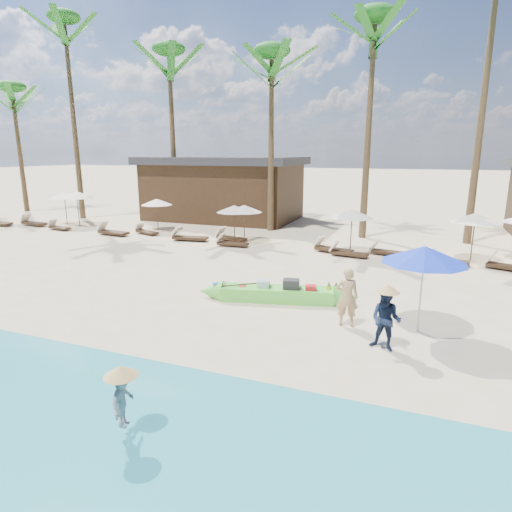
% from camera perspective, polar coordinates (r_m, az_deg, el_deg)
% --- Properties ---
extents(ground, '(240.00, 240.00, 0.00)m').
position_cam_1_polar(ground, '(12.06, -5.53, -8.86)').
color(ground, beige).
rests_on(ground, ground).
extents(wet_sand_strip, '(240.00, 4.50, 0.01)m').
position_cam_1_polar(wet_sand_strip, '(8.44, -21.94, -20.50)').
color(wet_sand_strip, tan).
rests_on(wet_sand_strip, ground).
extents(green_canoe, '(5.60, 1.65, 0.72)m').
position_cam_1_polar(green_canoe, '(13.65, 2.81, -5.00)').
color(green_canoe, '#5CDF44').
rests_on(green_canoe, ground).
extents(tourist, '(0.65, 0.48, 1.64)m').
position_cam_1_polar(tourist, '(11.80, 12.04, -5.37)').
color(tourist, tan).
rests_on(tourist, ground).
extents(vendor_green, '(0.84, 0.72, 1.51)m').
position_cam_1_polar(vendor_green, '(10.66, 16.92, -8.17)').
color(vendor_green, '#15203B').
rests_on(vendor_green, ground).
extents(vendor_yellow, '(0.49, 0.69, 0.97)m').
position_cam_1_polar(vendor_yellow, '(7.71, -17.31, -17.79)').
color(vendor_yellow, gray).
rests_on(vendor_yellow, ground).
extents(blue_umbrella, '(2.15, 2.15, 2.31)m').
position_cam_1_polar(blue_umbrella, '(11.63, 21.55, 0.18)').
color(blue_umbrella, '#99999E').
rests_on(blue_umbrella, ground).
extents(resort_parasol_1, '(2.03, 2.03, 2.09)m').
position_cam_1_polar(resort_parasol_1, '(30.66, -24.19, 7.38)').
color(resort_parasol_1, '#3B2718').
rests_on(resort_parasol_1, ground).
extents(lounger_1_right, '(1.96, 0.79, 0.65)m').
position_cam_1_polar(lounger_1_right, '(31.14, -27.63, 3.99)').
color(lounger_1_right, '#3B2718').
rests_on(lounger_1_right, ground).
extents(resort_parasol_2, '(2.13, 2.13, 2.20)m').
position_cam_1_polar(resort_parasol_2, '(29.75, -22.79, 7.54)').
color(resort_parasol_2, '#3B2718').
rests_on(resort_parasol_2, ground).
extents(lounger_2_left, '(1.69, 0.77, 0.55)m').
position_cam_1_polar(lounger_2_left, '(28.75, -24.85, 3.54)').
color(lounger_2_left, '#3B2718').
rests_on(lounger_2_left, ground).
extents(resort_parasol_3, '(1.85, 1.85, 1.91)m').
position_cam_1_polar(resort_parasol_3, '(26.40, -13.11, 7.03)').
color(resort_parasol_3, '#3B2718').
rests_on(resort_parasol_3, ground).
extents(lounger_3_left, '(2.04, 0.81, 0.68)m').
position_cam_1_polar(lounger_3_left, '(25.79, -18.71, 3.15)').
color(lounger_3_left, '#3B2718').
rests_on(lounger_3_left, ground).
extents(lounger_3_right, '(1.71, 0.99, 0.55)m').
position_cam_1_polar(lounger_3_right, '(25.52, -14.48, 3.24)').
color(lounger_3_right, '#3B2718').
rests_on(lounger_3_right, ground).
extents(resort_parasol_4, '(1.87, 1.87, 1.93)m').
position_cam_1_polar(resort_parasol_4, '(22.45, -2.92, 6.30)').
color(resort_parasol_4, '#3B2718').
rests_on(resort_parasol_4, ground).
extents(lounger_4_left, '(2.04, 0.89, 0.67)m').
position_cam_1_polar(lounger_4_left, '(23.15, -9.10, 2.57)').
color(lounger_4_left, '#3B2718').
rests_on(lounger_4_left, ground).
extents(lounger_4_right, '(1.89, 1.02, 0.61)m').
position_cam_1_polar(lounger_4_right, '(22.92, -3.54, 2.56)').
color(lounger_4_right, '#3B2718').
rests_on(lounger_4_right, ground).
extents(resort_parasol_5, '(1.89, 1.89, 1.95)m').
position_cam_1_polar(resort_parasol_5, '(22.38, -1.59, 6.33)').
color(resort_parasol_5, '#3B2718').
rests_on(resort_parasol_5, ground).
extents(lounger_5_left, '(1.68, 0.60, 0.56)m').
position_cam_1_polar(lounger_5_left, '(21.53, -3.42, 1.79)').
color(lounger_5_left, '#3B2718').
rests_on(lounger_5_left, ground).
extents(resort_parasol_6, '(1.99, 1.99, 2.05)m').
position_cam_1_polar(resort_parasol_6, '(20.35, 12.69, 5.53)').
color(resort_parasol_6, '#3B2718').
rests_on(resort_parasol_6, ground).
extents(lounger_6_left, '(1.99, 1.12, 0.65)m').
position_cam_1_polar(lounger_6_left, '(20.46, 9.99, 1.06)').
color(lounger_6_left, '#3B2718').
rests_on(lounger_6_left, ground).
extents(lounger_6_right, '(1.79, 0.76, 0.59)m').
position_cam_1_polar(lounger_6_right, '(19.82, 12.00, 0.50)').
color(lounger_6_right, '#3B2718').
rests_on(lounger_6_right, ground).
extents(resort_parasol_7, '(2.03, 2.03, 2.09)m').
position_cam_1_polar(resort_parasol_7, '(20.55, 27.21, 4.54)').
color(resort_parasol_7, '#3B2718').
rests_on(resort_parasol_7, ground).
extents(lounger_7_left, '(1.88, 0.87, 0.61)m').
position_cam_1_polar(lounger_7_left, '(20.50, 17.20, 0.63)').
color(lounger_7_left, '#3B2718').
rests_on(lounger_7_left, ground).
extents(lounger_7_right, '(1.74, 0.62, 0.58)m').
position_cam_1_polar(lounger_7_right, '(19.73, 23.90, -0.46)').
color(lounger_7_right, '#3B2718').
rests_on(lounger_7_right, ground).
extents(lounger_8_left, '(1.92, 1.14, 0.62)m').
position_cam_1_polar(lounger_8_left, '(19.86, 30.51, -1.07)').
color(lounger_8_left, '#3B2718').
rests_on(lounger_8_left, ground).
extents(palm_0, '(2.08, 2.08, 9.90)m').
position_cam_1_polar(palm_0, '(39.24, -29.59, 17.09)').
color(palm_0, brown).
rests_on(palm_0, ground).
extents(palm_1, '(2.08, 2.08, 13.60)m').
position_cam_1_polar(palm_1, '(33.58, -23.84, 23.24)').
color(palm_1, brown).
rests_on(palm_1, ground).
extents(palm_2, '(2.08, 2.08, 11.33)m').
position_cam_1_polar(palm_2, '(29.78, -11.39, 22.24)').
color(palm_2, brown).
rests_on(palm_2, ground).
extents(palm_3, '(2.08, 2.08, 10.52)m').
position_cam_1_polar(palm_3, '(25.93, 2.09, 22.45)').
color(palm_3, brown).
rests_on(palm_3, ground).
extents(palm_4, '(2.08, 2.08, 11.70)m').
position_cam_1_polar(palm_4, '(24.60, 15.33, 24.56)').
color(palm_4, brown).
rests_on(palm_4, ground).
extents(palm_5, '(2.08, 2.08, 13.60)m').
position_cam_1_polar(palm_5, '(25.20, 29.12, 26.35)').
color(palm_5, brown).
rests_on(palm_5, ground).
extents(pavilion_west, '(10.80, 6.60, 4.30)m').
position_cam_1_polar(pavilion_west, '(30.48, -4.36, 9.07)').
color(pavilion_west, '#3B2718').
rests_on(pavilion_west, ground).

